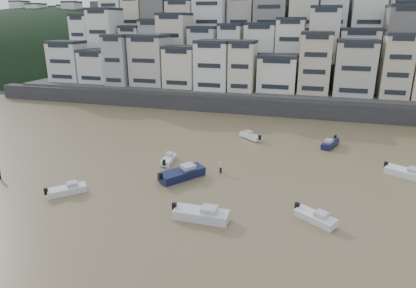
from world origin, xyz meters
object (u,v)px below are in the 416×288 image
(boat_j, at_px, (67,189))
(boat_h, at_px, (251,135))
(boat_a, at_px, (201,212))
(boat_g, at_px, (407,172))
(boat_f, at_px, (168,158))
(boat_c, at_px, (182,172))
(boat_i, at_px, (330,143))
(person_pink, at_px, (221,167))
(boat_b, at_px, (315,216))

(boat_j, xyz_separation_m, boat_h, (17.38, 27.86, 0.00))
(boat_a, xyz_separation_m, boat_h, (-0.06, 29.16, -0.20))
(boat_j, height_order, boat_g, boat_g)
(boat_f, bearing_deg, boat_c, -147.36)
(boat_i, bearing_deg, boat_j, -28.76)
(boat_f, bearing_deg, person_pink, -106.73)
(boat_c, bearing_deg, boat_b, -75.85)
(boat_a, height_order, boat_j, boat_a)
(boat_j, relative_size, person_pink, 2.82)
(boat_a, bearing_deg, boat_h, 90.46)
(boat_a, distance_m, boat_f, 17.37)
(boat_i, relative_size, person_pink, 3.01)
(boat_a, relative_size, boat_f, 1.40)
(boat_j, relative_size, boat_f, 1.08)
(boat_b, bearing_deg, boat_h, 146.67)
(boat_h, xyz_separation_m, boat_g, (23.01, -10.78, 0.14))
(boat_f, bearing_deg, boat_j, 143.34)
(boat_c, relative_size, boat_f, 1.53)
(boat_a, distance_m, boat_j, 17.49)
(boat_a, relative_size, boat_g, 1.08)
(boat_i, bearing_deg, boat_c, -24.98)
(boat_c, distance_m, person_pink, 5.55)
(person_pink, bearing_deg, boat_c, -141.92)
(boat_f, height_order, person_pink, person_pink)
(boat_c, bearing_deg, boat_f, 73.57)
(boat_a, xyz_separation_m, boat_f, (-9.65, 14.45, -0.25))
(boat_b, distance_m, boat_h, 28.64)
(boat_c, bearing_deg, person_pink, -17.00)
(boat_j, xyz_separation_m, boat_f, (7.79, 13.15, -0.05))
(boat_h, xyz_separation_m, person_pink, (-1.22, -16.30, 0.20))
(boat_a, xyz_separation_m, boat_g, (22.95, 18.38, -0.06))
(boat_f, relative_size, boat_g, 0.77)
(boat_j, bearing_deg, boat_c, -11.19)
(boat_c, height_order, boat_i, boat_c)
(boat_a, xyz_separation_m, boat_b, (11.48, 2.95, -0.20))
(boat_b, height_order, boat_g, boat_g)
(boat_b, distance_m, boat_i, 25.90)
(boat_c, relative_size, boat_g, 1.18)
(boat_b, xyz_separation_m, boat_h, (-11.53, 26.22, 0.00))
(boat_a, distance_m, boat_b, 11.85)
(boat_c, relative_size, boat_h, 1.42)
(boat_i, bearing_deg, boat_g, 62.28)
(boat_b, xyz_separation_m, boat_i, (1.84, 25.83, 0.05))
(boat_a, height_order, boat_g, boat_a)
(person_pink, bearing_deg, boat_f, 169.27)
(boat_j, distance_m, boat_c, 14.34)
(boat_g, relative_size, boat_i, 1.13)
(boat_a, bearing_deg, boat_i, 65.51)
(boat_a, height_order, boat_c, boat_c)
(boat_j, height_order, boat_i, boat_i)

